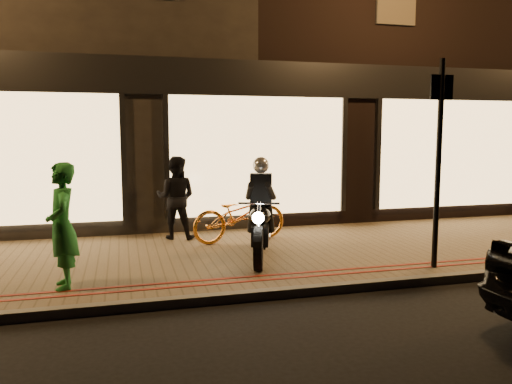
# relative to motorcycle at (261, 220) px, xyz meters

# --- Properties ---
(ground) EXTENTS (90.00, 90.00, 0.00)m
(ground) POSITION_rel_motorcycle_xyz_m (0.62, -1.59, -0.73)
(ground) COLOR black
(ground) RESTS_ON ground
(sidewalk) EXTENTS (50.00, 4.00, 0.12)m
(sidewalk) POSITION_rel_motorcycle_xyz_m (0.62, 0.41, -0.67)
(sidewalk) COLOR brown
(sidewalk) RESTS_ON ground
(kerb_stone) EXTENTS (50.00, 0.14, 0.12)m
(kerb_stone) POSITION_rel_motorcycle_xyz_m (0.62, -1.54, -0.67)
(kerb_stone) COLOR #59544C
(kerb_stone) RESTS_ON ground
(red_kerb_lines) EXTENTS (50.00, 0.26, 0.01)m
(red_kerb_lines) POSITION_rel_motorcycle_xyz_m (0.62, -1.04, -0.61)
(red_kerb_lines) COLOR maroon
(red_kerb_lines) RESTS_ON sidewalk
(building_row) EXTENTS (48.00, 10.11, 8.50)m
(building_row) POSITION_rel_motorcycle_xyz_m (0.62, 7.40, 3.51)
(building_row) COLOR black
(building_row) RESTS_ON ground
(motorcycle) EXTENTS (0.83, 1.88, 1.59)m
(motorcycle) POSITION_rel_motorcycle_xyz_m (0.00, 0.00, 0.00)
(motorcycle) COLOR black
(motorcycle) RESTS_ON sidewalk
(sign_post) EXTENTS (0.35, 0.08, 3.00)m
(sign_post) POSITION_rel_motorcycle_xyz_m (2.33, -1.15, 1.06)
(sign_post) COLOR black
(sign_post) RESTS_ON sidewalk
(bicycle_gold) EXTENTS (1.92, 1.04, 0.96)m
(bicycle_gold) POSITION_rel_motorcycle_xyz_m (-0.03, 1.30, -0.14)
(bicycle_gold) COLOR orange
(bicycle_gold) RESTS_ON sidewalk
(person_green) EXTENTS (0.47, 0.63, 1.60)m
(person_green) POSITION_rel_motorcycle_xyz_m (-2.82, -0.78, 0.19)
(person_green) COLOR #1F762D
(person_green) RESTS_ON sidewalk
(person_dark) EXTENTS (0.89, 0.79, 1.53)m
(person_dark) POSITION_rel_motorcycle_xyz_m (-1.11, 1.85, 0.15)
(person_dark) COLOR black
(person_dark) RESTS_ON sidewalk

